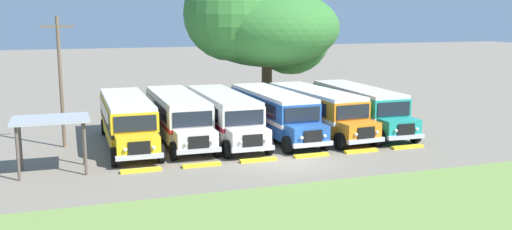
# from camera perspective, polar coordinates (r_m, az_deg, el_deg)

# --- Properties ---
(ground_plane) EXTENTS (220.00, 220.00, 0.00)m
(ground_plane) POSITION_cam_1_polar(r_m,az_deg,el_deg) (29.84, 3.41, -4.74)
(ground_plane) COLOR slate
(foreground_grass_strip) EXTENTS (80.00, 9.97, 0.01)m
(foreground_grass_strip) POSITION_cam_1_polar(r_m,az_deg,el_deg) (22.38, 12.14, -10.06)
(foreground_grass_strip) COLOR olive
(foreground_grass_strip) RESTS_ON ground_plane
(parked_bus_slot_0) EXTENTS (2.78, 10.85, 2.82)m
(parked_bus_slot_0) POSITION_cam_1_polar(r_m,az_deg,el_deg) (34.27, -12.92, -0.34)
(parked_bus_slot_0) COLOR yellow
(parked_bus_slot_0) RESTS_ON ground_plane
(parked_bus_slot_1) EXTENTS (2.74, 10.85, 2.82)m
(parked_bus_slot_1) POSITION_cam_1_polar(r_m,az_deg,el_deg) (34.99, -7.94, 0.03)
(parked_bus_slot_1) COLOR silver
(parked_bus_slot_1) RESTS_ON ground_plane
(parked_bus_slot_2) EXTENTS (2.69, 10.84, 2.82)m
(parked_bus_slot_2) POSITION_cam_1_polar(r_m,az_deg,el_deg) (35.11, -3.33, 0.15)
(parked_bus_slot_2) COLOR silver
(parked_bus_slot_2) RESTS_ON ground_plane
(parked_bus_slot_3) EXTENTS (2.92, 10.87, 2.82)m
(parked_bus_slot_3) POSITION_cam_1_polar(r_m,az_deg,el_deg) (36.07, 1.77, 0.43)
(parked_bus_slot_3) COLOR #23519E
(parked_bus_slot_3) RESTS_ON ground_plane
(parked_bus_slot_4) EXTENTS (3.31, 10.93, 2.82)m
(parked_bus_slot_4) POSITION_cam_1_polar(r_m,az_deg,el_deg) (37.09, 6.18, 0.64)
(parked_bus_slot_4) COLOR orange
(parked_bus_slot_4) RESTS_ON ground_plane
(parked_bus_slot_5) EXTENTS (2.86, 10.86, 2.82)m
(parked_bus_slot_5) POSITION_cam_1_polar(r_m,az_deg,el_deg) (38.65, 10.40, 0.91)
(parked_bus_slot_5) COLOR teal
(parked_bus_slot_5) RESTS_ON ground_plane
(curb_wheelstop_0) EXTENTS (2.00, 0.36, 0.15)m
(curb_wheelstop_0) POSITION_cam_1_polar(r_m,az_deg,el_deg) (28.46, -11.59, -5.51)
(curb_wheelstop_0) COLOR yellow
(curb_wheelstop_0) RESTS_ON ground_plane
(curb_wheelstop_1) EXTENTS (2.00, 0.36, 0.15)m
(curb_wheelstop_1) POSITION_cam_1_polar(r_m,az_deg,el_deg) (28.99, -5.53, -5.06)
(curb_wheelstop_1) COLOR yellow
(curb_wheelstop_1) RESTS_ON ground_plane
(curb_wheelstop_2) EXTENTS (2.00, 0.36, 0.15)m
(curb_wheelstop_2) POSITION_cam_1_polar(r_m,az_deg,el_deg) (29.83, 0.23, -4.58)
(curb_wheelstop_2) COLOR yellow
(curb_wheelstop_2) RESTS_ON ground_plane
(curb_wheelstop_3) EXTENTS (2.00, 0.36, 0.15)m
(curb_wheelstop_3) POSITION_cam_1_polar(r_m,az_deg,el_deg) (30.96, 5.62, -4.09)
(curb_wheelstop_3) COLOR yellow
(curb_wheelstop_3) RESTS_ON ground_plane
(curb_wheelstop_4) EXTENTS (2.00, 0.36, 0.15)m
(curb_wheelstop_4) POSITION_cam_1_polar(r_m,az_deg,el_deg) (32.33, 10.59, -3.60)
(curb_wheelstop_4) COLOR yellow
(curb_wheelstop_4) RESTS_ON ground_plane
(curb_wheelstop_5) EXTENTS (2.00, 0.36, 0.15)m
(curb_wheelstop_5) POSITION_cam_1_polar(r_m,az_deg,el_deg) (33.93, 15.11, -3.13)
(curb_wheelstop_5) COLOR yellow
(curb_wheelstop_5) RESTS_ON ground_plane
(broad_shade_tree) EXTENTS (12.69, 12.60, 11.24)m
(broad_shade_tree) POSITION_cam_1_polar(r_m,az_deg,el_deg) (45.56, 0.56, 9.06)
(broad_shade_tree) COLOR brown
(broad_shade_tree) RESTS_ON ground_plane
(utility_pole) EXTENTS (1.80, 0.20, 7.60)m
(utility_pole) POSITION_cam_1_polar(r_m,az_deg,el_deg) (34.24, -19.20, 3.53)
(utility_pole) COLOR brown
(utility_pole) RESTS_ON ground_plane
(waiting_shelter) EXTENTS (3.60, 2.60, 2.72)m
(waiting_shelter) POSITION_cam_1_polar(r_m,az_deg,el_deg) (29.02, -20.09, -0.81)
(waiting_shelter) COLOR brown
(waiting_shelter) RESTS_ON ground_plane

